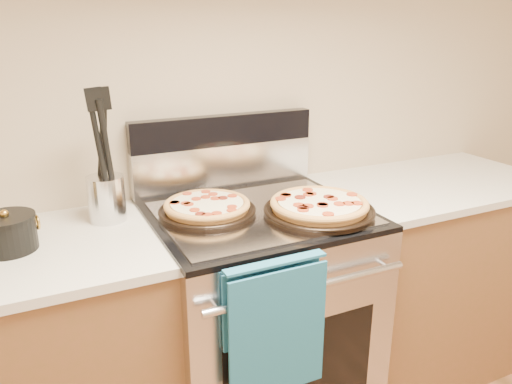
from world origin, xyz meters
name	(u,v)px	position (x,y,z in m)	size (l,w,h in m)	color
wall_back	(219,81)	(0.00, 2.00, 1.35)	(4.00, 4.00, 0.00)	tan
range_body	(257,323)	(0.00, 1.65, 0.45)	(0.76, 0.68, 0.90)	#B7B7BC
oven_window	(300,375)	(0.00, 1.31, 0.45)	(0.56, 0.01, 0.40)	black
cooktop	(257,214)	(0.00, 1.65, 0.91)	(0.76, 0.68, 0.02)	black
backsplash_lower	(225,166)	(0.00, 1.96, 1.01)	(0.76, 0.06, 0.18)	silver
backsplash_upper	(224,130)	(0.00, 1.96, 1.16)	(0.76, 0.06, 0.12)	black
oven_handle	(310,287)	(0.00, 1.27, 0.80)	(0.03, 0.03, 0.70)	silver
dish_towel	(275,325)	(-0.12, 1.27, 0.70)	(0.32, 0.05, 0.42)	#1A5686
foil_sheet	(261,213)	(0.00, 1.62, 0.92)	(0.70, 0.55, 0.01)	gray
cabinet_right	(423,276)	(0.88, 1.68, 0.44)	(1.00, 0.62, 0.88)	brown
countertop_right	(434,184)	(0.88, 1.68, 0.90)	(1.02, 0.64, 0.03)	beige
pepperoni_pizza_back	(207,207)	(-0.18, 1.69, 0.95)	(0.34, 0.34, 0.05)	#BB7539
pepperoni_pizza_front	(319,207)	(0.18, 1.52, 0.95)	(0.39, 0.39, 0.05)	#BB7539
utensil_crock	(107,198)	(-0.50, 1.82, 0.99)	(0.13, 0.13, 0.16)	silver
saucepan	(8,235)	(-0.81, 1.70, 0.96)	(0.17, 0.17, 0.10)	black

